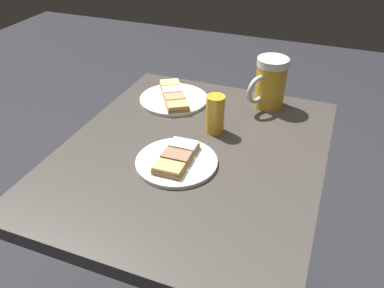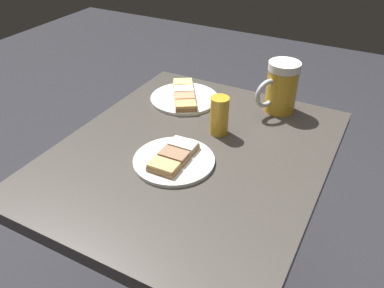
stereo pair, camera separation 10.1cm
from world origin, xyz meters
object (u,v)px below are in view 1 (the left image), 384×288
object	(u,v)px
plate_near	(177,160)
beer_mug	(270,83)
plate_far	(174,98)
beer_glass_small	(215,114)

from	to	relation	value
plate_near	beer_mug	distance (m)	0.41
plate_far	plate_near	bearing A→B (deg)	-65.43
beer_mug	plate_near	bearing A→B (deg)	-110.92
plate_far	beer_mug	world-z (taller)	beer_mug
plate_far	beer_glass_small	bearing A→B (deg)	-35.27
beer_mug	beer_glass_small	bearing A→B (deg)	-117.69
plate_near	plate_far	distance (m)	0.33
plate_near	beer_glass_small	size ratio (longest dim) A/B	1.87
plate_near	beer_mug	world-z (taller)	beer_mug
plate_far	beer_mug	distance (m)	0.30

